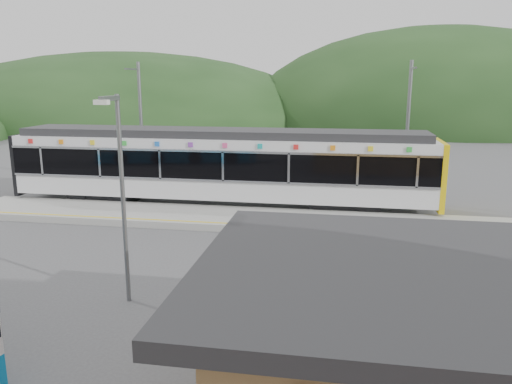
# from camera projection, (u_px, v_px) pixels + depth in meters

# --- Properties ---
(ground) EXTENTS (120.00, 120.00, 0.00)m
(ground) POSITION_uv_depth(u_px,v_px,m) (234.00, 247.00, 18.51)
(ground) COLOR #4C4C4F
(ground) RESTS_ON ground
(hills) EXTENTS (146.00, 149.00, 26.00)m
(hills) POSITION_uv_depth(u_px,v_px,m) (392.00, 217.00, 22.57)
(hills) COLOR #1E3D19
(hills) RESTS_ON ground
(platform) EXTENTS (26.00, 3.20, 0.30)m
(platform) POSITION_uv_depth(u_px,v_px,m) (250.00, 219.00, 21.65)
(platform) COLOR #9E9E99
(platform) RESTS_ON ground
(yellow_line) EXTENTS (26.00, 0.10, 0.01)m
(yellow_line) POSITION_uv_depth(u_px,v_px,m) (244.00, 224.00, 20.36)
(yellow_line) COLOR yellow
(yellow_line) RESTS_ON platform
(train) EXTENTS (20.44, 3.01, 3.74)m
(train) POSITION_uv_depth(u_px,v_px,m) (220.00, 164.00, 24.15)
(train) COLOR black
(train) RESTS_ON ground
(catenary_mast_west) EXTENTS (0.18, 1.80, 7.00)m
(catenary_mast_west) POSITION_uv_depth(u_px,v_px,m) (141.00, 125.00, 27.10)
(catenary_mast_west) COLOR slate
(catenary_mast_west) RESTS_ON ground
(catenary_mast_east) EXTENTS (0.18, 1.80, 7.00)m
(catenary_mast_east) POSITION_uv_depth(u_px,v_px,m) (407.00, 129.00, 24.78)
(catenary_mast_east) COLOR slate
(catenary_mast_east) RESTS_ON ground
(station_shelter) EXTENTS (9.20, 6.20, 3.00)m
(station_shelter) POSITION_uv_depth(u_px,v_px,m) (464.00, 350.00, 8.52)
(station_shelter) COLOR olive
(station_shelter) RESTS_ON ground
(lamp_post) EXTENTS (0.35, 1.01, 5.70)m
(lamp_post) POSITION_uv_depth(u_px,v_px,m) (120.00, 182.00, 13.15)
(lamp_post) COLOR slate
(lamp_post) RESTS_ON ground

